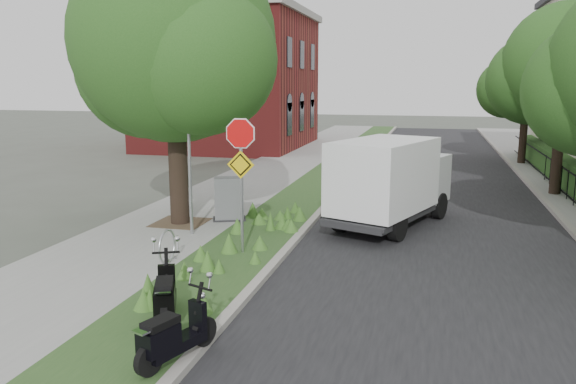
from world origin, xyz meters
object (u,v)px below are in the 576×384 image
Objects in this scene: scooter_far at (169,341)px; utility_cabinet at (229,199)px; sign_assembly at (241,158)px; box_truck at (390,178)px; scooter_near at (165,301)px.

utility_cabinet reaches higher than scooter_far.
sign_assembly is 2.64× the size of utility_cabinet.
box_truck is at bearing 75.46° from scooter_far.
box_truck is 4.59m from utility_cabinet.
scooter_far is at bearing -61.65° from scooter_near.
utility_cabinet is (-1.40, 2.92, -1.62)m from sign_assembly.
sign_assembly is 0.65× the size of box_truck.
sign_assembly is at bearing 90.80° from scooter_near.
utility_cabinet is (-1.46, 6.88, 0.22)m from scooter_near.
sign_assembly reaches higher than utility_cabinet.
scooter_near is 7.04m from utility_cabinet.
utility_cabinet is (-4.47, -0.80, -0.67)m from box_truck.
box_truck reaches higher than scooter_near.
sign_assembly is 4.37m from scooter_near.
scooter_near is 0.30× the size of box_truck.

